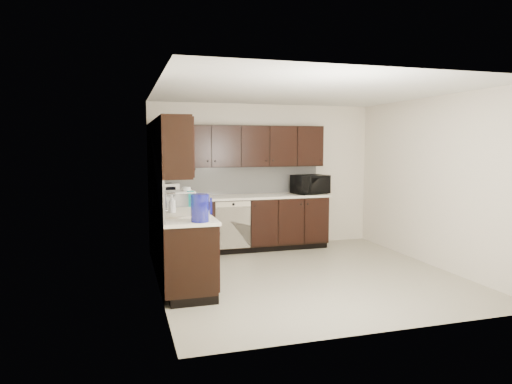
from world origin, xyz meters
TOP-DOWN VIEW (x-y plane):
  - floor at (0.00, 0.00)m, footprint 4.00×4.00m
  - ceiling at (0.00, 0.00)m, footprint 4.00×4.00m
  - wall_back at (0.00, 2.00)m, footprint 4.00×0.02m
  - wall_left at (-2.00, 0.00)m, footprint 0.02×4.00m
  - wall_right at (2.00, 0.00)m, footprint 0.02×4.00m
  - wall_front at (0.00, -2.00)m, footprint 4.00×0.02m
  - lower_cabinets at (-1.01, 1.11)m, footprint 3.00×2.80m
  - countertop at (-1.01, 1.11)m, footprint 3.03×2.83m
  - backsplash at (-1.22, 1.32)m, footprint 3.00×2.80m
  - upper_cabinets at (-1.10, 1.20)m, footprint 3.00×2.80m
  - dishwasher at (-0.70, 1.41)m, footprint 0.58×0.04m
  - sink at (-1.68, -0.01)m, footprint 0.54×0.82m
  - microwave at (0.75, 1.66)m, footprint 0.66×0.52m
  - soap_bottle_a at (-1.52, -0.70)m, footprint 0.10×0.10m
  - soap_bottle_b at (-1.83, -0.05)m, footprint 0.12×0.12m
  - toaster_oven at (-1.75, 1.70)m, footprint 0.45×0.39m
  - storage_bin at (-1.72, 0.66)m, footprint 0.59×0.48m
  - blue_pitcher at (-1.59, -0.70)m, footprint 0.21×0.21m
  - teal_tumbler at (-1.51, 0.53)m, footprint 0.11×0.11m
  - paper_towel_roll at (-1.55, 0.66)m, footprint 0.15×0.15m

SIDE VIEW (x-z plane):
  - floor at x=0.00m, z-range 0.00..0.00m
  - lower_cabinets at x=-1.01m, z-range -0.04..0.86m
  - dishwasher at x=-0.70m, z-range 0.16..0.94m
  - sink at x=-1.68m, z-range 0.67..1.09m
  - countertop at x=-1.01m, z-range 0.90..0.94m
  - soap_bottle_a at x=-1.52m, z-range 0.94..1.13m
  - storage_bin at x=-1.72m, z-range 0.94..1.15m
  - teal_tumbler at x=-1.51m, z-range 0.94..1.16m
  - toaster_oven at x=-1.75m, z-range 0.94..1.18m
  - soap_bottle_b at x=-1.83m, z-range 0.94..1.18m
  - paper_towel_roll at x=-1.55m, z-range 0.94..1.21m
  - blue_pitcher at x=-1.59m, z-range 0.94..1.25m
  - microwave at x=0.75m, z-range 0.94..1.27m
  - backsplash at x=-1.22m, z-range 0.94..1.42m
  - wall_back at x=0.00m, z-range 0.00..2.50m
  - wall_left at x=-2.00m, z-range 0.00..2.50m
  - wall_right at x=2.00m, z-range 0.00..2.50m
  - wall_front at x=0.00m, z-range 0.00..2.50m
  - upper_cabinets at x=-1.10m, z-range 1.42..2.12m
  - ceiling at x=0.00m, z-range 2.50..2.50m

